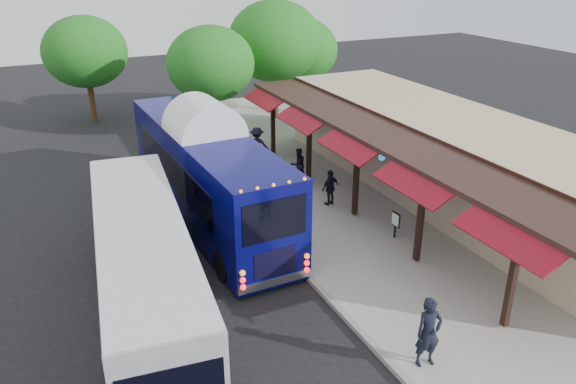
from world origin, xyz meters
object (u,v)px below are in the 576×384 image
coach_bus (207,170)px  ped_a (429,332)px  ped_c (330,188)px  city_bus (144,262)px  ped_b (298,164)px  sign_board (396,221)px  ped_d (257,145)px

coach_bus → ped_a: 11.07m
coach_bus → ped_c: size_ratio=7.99×
city_bus → ped_b: (8.44, 7.01, -0.73)m
city_bus → sign_board: bearing=9.0°
ped_b → ped_d: bearing=-73.5°
coach_bus → ped_d: size_ratio=6.69×
city_bus → ped_c: bearing=31.6°
city_bus → sign_board: (9.17, 0.45, -0.82)m
ped_b → coach_bus: bearing=21.1°
coach_bus → ped_a: size_ratio=6.33×
ped_a → city_bus: bearing=145.4°
city_bus → ped_b: bearing=45.9°
city_bus → ped_c: city_bus is taller
coach_bus → ped_d: coach_bus is taller
city_bus → ped_d: city_bus is taller
ped_b → sign_board: 6.60m
coach_bus → ped_c: 5.13m
city_bus → ped_d: bearing=58.7°
ped_c → ped_b: bearing=-105.6°
ped_a → ped_c: (2.58, 9.59, -0.20)m
ped_c → sign_board: size_ratio=1.52×
ped_c → sign_board: ped_c is taller
ped_a → ped_c: ped_a is taller
city_bus → ped_d: 12.51m
ped_d → sign_board: bearing=125.1°
ped_c → ped_a: bearing=59.4°
ped_b → ped_c: bearing=90.7°
ped_d → sign_board: ped_d is taller
coach_bus → ped_c: coach_bus is taller
ped_a → ped_d: ped_a is taller
ped_b → ped_d: 3.02m
city_bus → ped_b: 10.99m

